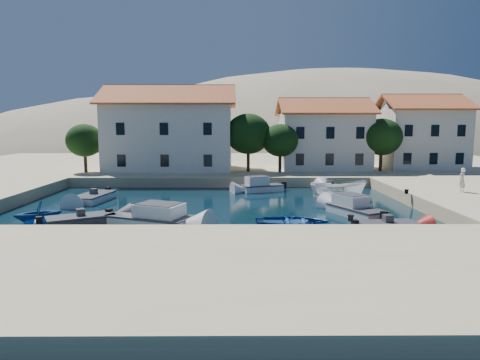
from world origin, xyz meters
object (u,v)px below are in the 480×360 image
(boat_east, at_px, (338,200))
(building_mid, at_px, (323,133))
(building_left, at_px, (171,127))
(pedestrian, at_px, (462,180))
(cabin_cruiser_east, at_px, (356,209))
(cabin_cruiser_south, at_px, (150,218))
(building_right, at_px, (420,131))
(rowboat_south, at_px, (292,227))

(boat_east, bearing_deg, building_mid, -2.84)
(building_left, xyz_separation_m, pedestrian, (25.36, -17.13, -3.99))
(building_mid, bearing_deg, boat_east, -96.48)
(cabin_cruiser_east, bearing_deg, building_mid, -30.91)
(building_left, xyz_separation_m, cabin_cruiser_south, (2.29, -23.95, -5.46))
(building_right, bearing_deg, pedestrian, -103.65)
(cabin_cruiser_south, height_order, rowboat_south, cabin_cruiser_south)
(cabin_cruiser_south, relative_size, cabin_cruiser_east, 1.21)
(building_left, height_order, cabin_cruiser_east, building_left)
(building_right, xyz_separation_m, pedestrian, (-4.64, -19.13, -3.53))
(boat_east, distance_m, pedestrian, 9.61)
(pedestrian, bearing_deg, boat_east, -48.99)
(rowboat_south, xyz_separation_m, pedestrian, (14.19, 7.33, 1.95))
(building_right, relative_size, cabin_cruiser_south, 1.63)
(building_mid, height_order, cabin_cruiser_east, building_mid)
(rowboat_south, height_order, cabin_cruiser_east, cabin_cruiser_east)
(rowboat_south, relative_size, cabin_cruiser_east, 0.94)
(building_right, xyz_separation_m, cabin_cruiser_east, (-14.06, -23.31, -5.00))
(building_mid, xyz_separation_m, boat_east, (-1.81, -15.99, -5.22))
(building_mid, bearing_deg, rowboat_south, -105.02)
(building_right, relative_size, boat_east, 2.04)
(cabin_cruiser_south, distance_m, boat_east, 16.54)
(building_mid, distance_m, rowboat_south, 26.87)
(building_right, xyz_separation_m, cabin_cruiser_south, (-27.71, -25.95, -5.00))
(cabin_cruiser_south, bearing_deg, pedestrian, 39.27)
(boat_east, bearing_deg, cabin_cruiser_south, 126.46)
(rowboat_south, xyz_separation_m, boat_east, (5.02, 9.47, 0.00))
(cabin_cruiser_south, bearing_deg, rowboat_south, 19.54)
(building_left, xyz_separation_m, building_mid, (18.00, 1.00, -0.71))
(building_left, bearing_deg, rowboat_south, -65.45)
(building_mid, relative_size, building_right, 1.11)
(building_right, bearing_deg, building_left, -176.19)
(building_left, relative_size, pedestrian, 7.76)
(building_left, xyz_separation_m, boat_east, (16.19, -14.99, -5.94))
(rowboat_south, bearing_deg, building_mid, -13.28)
(building_mid, xyz_separation_m, cabin_cruiser_south, (-15.71, -24.95, -4.75))
(cabin_cruiser_south, xyz_separation_m, pedestrian, (23.07, 6.83, 1.47))
(rowboat_south, bearing_deg, building_left, 26.29)
(building_right, distance_m, boat_east, 22.57)
(pedestrian, bearing_deg, building_mid, -103.78)
(building_mid, height_order, boat_east, building_mid)
(building_right, height_order, cabin_cruiser_east, building_right)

